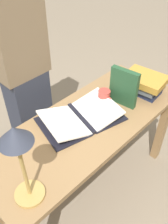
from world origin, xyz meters
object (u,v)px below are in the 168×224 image
Objects in this scene: person_reader at (23,70)px; reading_lamp at (18,149)px; coffee_mug at (104,97)px; open_book at (81,117)px; book_standing_upright at (124,87)px; book_stack_tall at (144,83)px.

reading_lamp is at bearing -124.85° from person_reader.
reading_lamp is at bearing 14.67° from coffee_mug.
book_standing_upright is (-0.32, 0.09, 0.11)m from open_book.
person_reader reaches higher than open_book.
coffee_mug is at bearing -55.14° from book_standing_upright.
open_book is 2.19× the size of book_standing_upright.
reading_lamp is 0.87m from coffee_mug.
book_standing_upright is at bearing -172.56° from reading_lamp.
reading_lamp is 0.26× the size of person_reader.
reading_lamp is at bearing 4.45° from book_stack_tall.
open_book is 1.90× the size of book_stack_tall.
book_standing_upright is 0.58× the size of reading_lamp.
book_stack_tall is 0.67× the size of reading_lamp.
reading_lamp reaches higher than book_stack_tall.
open_book is at bearing -23.31° from book_standing_upright.
book_standing_upright reaches higher than book_stack_tall.
reading_lamp is (0.56, 0.20, 0.32)m from open_book.
person_reader is (0.04, -0.54, 0.14)m from open_book.
open_book is at bearing -12.46° from book_stack_tall.
coffee_mug is at bearing -22.26° from book_stack_tall.
book_standing_upright is at bearing 132.78° from coffee_mug.
book_stack_tall is at bearing -178.40° from open_book.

